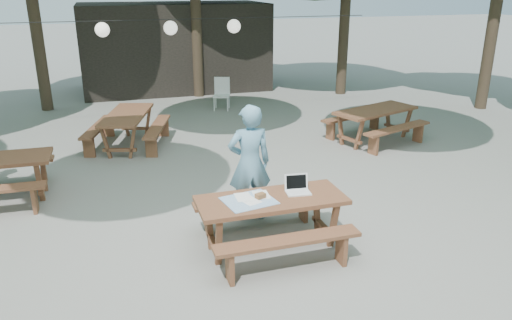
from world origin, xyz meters
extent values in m
plane|color=slate|center=(0.00, 0.00, 0.00)|extent=(80.00, 80.00, 0.00)
cube|color=black|center=(0.50, 10.50, 1.40)|extent=(6.00, 3.00, 2.80)
cube|color=brown|center=(0.10, -0.81, 0.72)|extent=(2.00, 0.80, 0.06)
cube|color=brown|center=(0.10, -1.46, 0.45)|extent=(1.90, 0.28, 0.05)
cube|color=brown|center=(0.10, -0.16, 0.45)|extent=(1.90, 0.28, 0.05)
cube|color=brown|center=(0.10, -0.81, 0.34)|extent=(1.70, 0.70, 0.69)
cube|color=brown|center=(3.94, 3.12, 0.72)|extent=(2.15, 1.40, 0.06)
cube|color=brown|center=(4.15, 2.51, 0.45)|extent=(1.89, 0.88, 0.05)
cube|color=brown|center=(3.73, 3.74, 0.45)|extent=(1.89, 0.88, 0.05)
cube|color=brown|center=(3.94, 3.12, 0.34)|extent=(1.83, 1.21, 0.69)
cube|color=brown|center=(-1.48, 4.38, 0.72)|extent=(1.35, 2.15, 0.06)
cube|color=brown|center=(-0.86, 4.19, 0.45)|extent=(0.82, 1.90, 0.05)
cube|color=brown|center=(-2.11, 4.57, 0.45)|extent=(0.82, 1.90, 0.05)
cube|color=brown|center=(-1.48, 4.38, 0.34)|extent=(1.16, 1.83, 0.69)
imported|color=#659BB8|center=(0.08, 0.17, 0.91)|extent=(0.68, 0.46, 1.81)
cube|color=silver|center=(1.27, 7.03, 0.40)|extent=(0.56, 0.56, 0.04)
cube|color=silver|center=(1.34, 7.22, 0.66)|extent=(0.43, 0.19, 0.48)
cube|color=silver|center=(1.27, 7.03, 0.19)|extent=(0.54, 0.54, 0.38)
cube|color=white|center=(0.50, -0.77, 0.76)|extent=(0.35, 0.27, 0.02)
cube|color=white|center=(0.51, -0.65, 0.88)|extent=(0.33, 0.10, 0.23)
cube|color=black|center=(0.51, -0.66, 0.88)|extent=(0.28, 0.07, 0.19)
cube|color=#367CBB|center=(-0.22, -0.81, 0.75)|extent=(0.74, 0.66, 0.01)
cube|color=white|center=(-0.21, -0.82, 0.76)|extent=(0.30, 0.35, 0.00)
cube|color=white|center=(-0.01, -0.69, 0.76)|extent=(0.24, 0.31, 0.00)
cube|color=white|center=(-0.26, -0.70, 0.76)|extent=(0.22, 0.31, 0.00)
cube|color=brown|center=(-0.05, -0.79, 0.80)|extent=(0.15, 0.13, 0.06)
cylinder|color=black|center=(0.50, 6.00, 2.60)|extent=(9.00, 0.02, 0.02)
sphere|color=white|center=(-1.80, 6.00, 2.40)|extent=(0.34, 0.34, 0.34)
sphere|color=white|center=(-0.20, 6.00, 2.40)|extent=(0.34, 0.34, 0.34)
sphere|color=white|center=(1.40, 6.00, 2.40)|extent=(0.34, 0.34, 0.34)
cylinder|color=#2D2319|center=(-3.50, 8.50, 2.64)|extent=(0.32, 0.32, 5.28)
cylinder|color=#2D2319|center=(1.00, 9.00, 2.35)|extent=(0.32, 0.32, 4.71)
cylinder|color=#2D2319|center=(5.50, 8.00, 2.34)|extent=(0.32, 0.32, 4.67)
cylinder|color=#2D2319|center=(8.50, 5.00, 2.62)|extent=(0.32, 0.32, 5.24)
camera|label=1|loc=(-1.90, -6.59, 3.50)|focal=35.00mm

